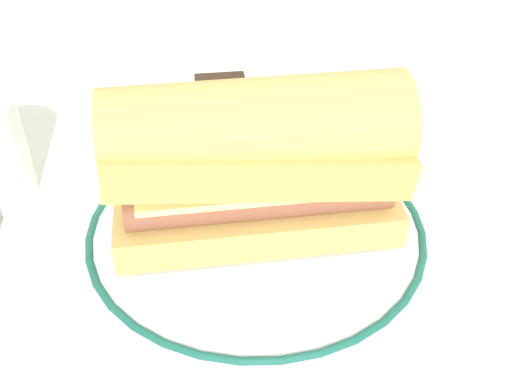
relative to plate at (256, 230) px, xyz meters
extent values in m
plane|color=silver|center=(-0.01, 0.01, -0.01)|extent=(1.50, 1.50, 0.00)
cylinder|color=white|center=(0.00, 0.00, 0.00)|extent=(0.28, 0.28, 0.01)
torus|color=#195947|center=(0.00, 0.00, 0.00)|extent=(0.26, 0.26, 0.01)
cube|color=tan|center=(0.00, 0.00, 0.02)|extent=(0.22, 0.13, 0.03)
cylinder|color=brown|center=(0.01, -0.02, 0.04)|extent=(0.19, 0.06, 0.02)
cylinder|color=brown|center=(0.00, 0.00, 0.04)|extent=(0.19, 0.06, 0.02)
cylinder|color=brown|center=(-0.01, 0.02, 0.04)|extent=(0.19, 0.06, 0.02)
cube|color=#EAD67A|center=(0.00, 0.00, 0.06)|extent=(0.18, 0.12, 0.01)
cube|color=tan|center=(0.00, 0.00, 0.08)|extent=(0.22, 0.13, 0.05)
cylinder|color=tan|center=(0.00, 0.00, 0.09)|extent=(0.22, 0.12, 0.07)
cube|color=silver|center=(0.02, 0.26, -0.01)|extent=(0.11, 0.04, 0.01)
cube|color=black|center=(-0.06, 0.25, 0.00)|extent=(0.06, 0.03, 0.01)
camera|label=1|loc=(0.03, -0.36, 0.31)|focal=42.85mm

